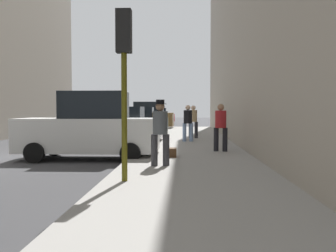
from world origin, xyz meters
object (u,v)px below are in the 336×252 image
parked_white_van (91,128)px  parked_red_hatchback (156,116)px  parked_dark_green_sedan (136,122)px  pedestrian_in_red_jacket (221,125)px  pedestrian_with_beanie (160,129)px  pedestrian_in_jeans (188,121)px  pedestrian_in_tan_coat (193,120)px  duffel_bag (171,152)px  parked_gray_coupe (152,117)px  traffic_light (124,57)px  fire_hydrant (159,132)px  parked_silver_sedan (120,126)px  parked_bronze_suv (146,117)px

parked_white_van → parked_red_hatchback: size_ratio=1.10×
parked_dark_green_sedan → pedestrian_in_red_jacket: size_ratio=2.46×
pedestrian_with_beanie → pedestrian_in_jeans: bearing=83.9°
pedestrian_in_jeans → parked_white_van: bearing=-121.9°
pedestrian_in_tan_coat → parked_dark_green_sedan: bearing=129.0°
parked_dark_green_sedan → pedestrian_in_tan_coat: bearing=-51.0°
parked_white_van → parked_dark_green_sedan: parked_white_van is taller
pedestrian_in_tan_coat → duffel_bag: pedestrian_in_tan_coat is taller
parked_red_hatchback → parked_gray_coupe: bearing=-90.0°
traffic_light → parked_gray_coupe: bearing=93.7°
parked_dark_green_sedan → parked_gray_coupe: same height
parked_gray_coupe → traffic_light: size_ratio=1.17×
parked_white_van → fire_hydrant: bearing=75.3°
parked_silver_sedan → parked_red_hatchback: same height
parked_red_hatchback → pedestrian_in_tan_coat: bearing=-80.8°
parked_bronze_suv → parked_red_hatchback: (0.00, 11.67, -0.18)m
pedestrian_in_red_jacket → duffel_bag: (-1.72, -1.66, -0.81)m
parked_silver_sedan → duffel_bag: bearing=-66.3°
parked_white_van → traffic_light: 5.13m
fire_hydrant → parked_gray_coupe: bearing=96.0°
fire_hydrant → parked_white_van: bearing=-104.7°
parked_bronze_suv → duffel_bag: parked_bronze_suv is taller
fire_hydrant → parked_dark_green_sedan: bearing=109.8°
parked_white_van → parked_dark_green_sedan: size_ratio=1.10×
parked_silver_sedan → parked_bronze_suv: 12.23m
pedestrian_with_beanie → parked_dark_green_sedan: bearing=99.9°
fire_hydrant → pedestrian_in_jeans: bearing=-46.8°
parked_gray_coupe → pedestrian_in_tan_coat: 16.87m
parked_silver_sedan → pedestrian_in_jeans: size_ratio=2.49×
parked_dark_green_sedan → parked_red_hatchback: same height
parked_white_van → parked_silver_sedan: (0.00, 5.72, -0.18)m
pedestrian_in_tan_coat → duffel_bag: size_ratio=3.89×
fire_hydrant → pedestrian_in_red_jacket: (2.63, -5.67, 0.61)m
pedestrian_in_red_jacket → parked_red_hatchback: bearing=98.9°
traffic_light → pedestrian_in_red_jacket: bearing=65.6°
parked_red_hatchback → pedestrian_in_tan_coat: size_ratio=2.46×
parked_white_van → pedestrian_in_red_jacket: (4.43, 1.22, 0.07)m
parked_red_hatchback → pedestrian_with_beanie: bearing=-85.6°
pedestrian_with_beanie → traffic_light: bearing=-106.1°
pedestrian_in_jeans → duffel_bag: (-0.58, -5.75, -0.81)m
parked_bronze_suv → parked_gray_coupe: size_ratio=1.11×
parked_silver_sedan → pedestrian_in_tan_coat: pedestrian_in_tan_coat is taller
parked_silver_sedan → parked_white_van: bearing=-90.0°
pedestrian_in_red_jacket → pedestrian_in_tan_coat: (-0.83, 6.24, 0.00)m
traffic_light → pedestrian_with_beanie: 2.76m
parked_silver_sedan → pedestrian_with_beanie: bearing=-72.9°
pedestrian_in_red_jacket → pedestrian_with_beanie: size_ratio=0.96×
fire_hydrant → pedestrian_in_red_jacket: 6.28m
pedestrian_in_jeans → traffic_light: bearing=-98.4°
parked_bronze_suv → pedestrian_with_beanie: parked_bronze_suv is taller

